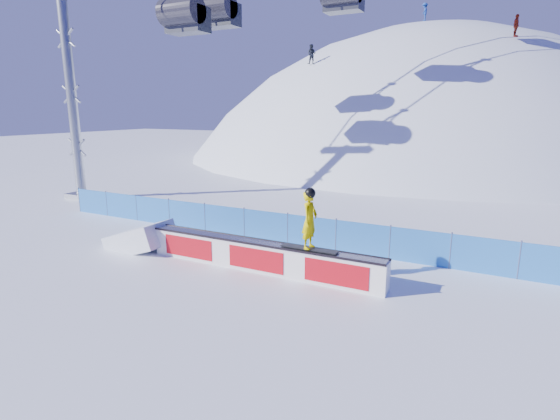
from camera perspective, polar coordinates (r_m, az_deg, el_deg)
The scene contains 7 objects.
ground at distance 14.18m, azimuth -10.95°, elevation -8.60°, with size 160.00×160.00×0.00m, color white.
snow_hill at distance 57.75m, azimuth 17.17°, elevation -11.25°, with size 64.00×64.00×64.00m.
safety_fence at distance 17.54m, azimuth -1.92°, elevation -2.07°, with size 22.05×0.05×1.30m.
rail_box at distance 14.30m, azimuth -2.65°, elevation -6.06°, with size 8.37×0.61×1.00m.
snow_ramp at distance 17.54m, azimuth -17.67°, elevation -4.74°, with size 2.33×1.55×0.87m, color white, non-canonical shape.
snowboarder at distance 13.13m, azimuth 3.90°, elevation -1.23°, with size 1.82×0.65×1.90m.
distant_skiers at distance 41.86m, azimuth 20.73°, elevation 20.43°, with size 23.14×10.42×8.63m.
Camera 1 is at (8.33, -10.24, 5.16)m, focal length 28.00 mm.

